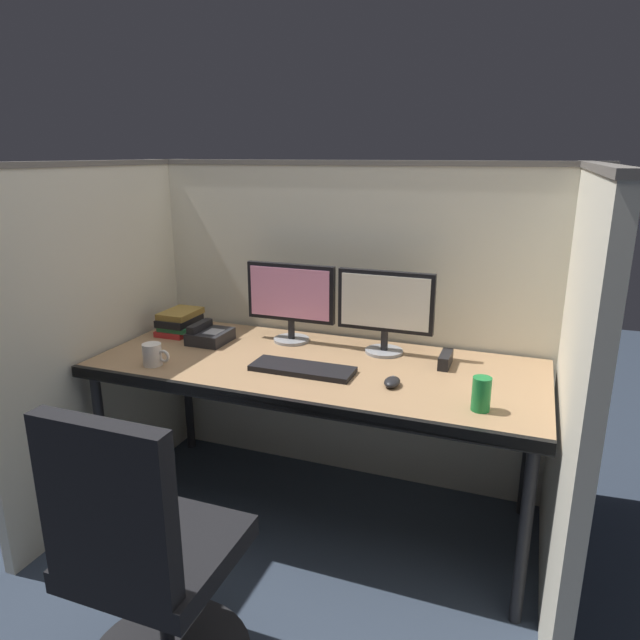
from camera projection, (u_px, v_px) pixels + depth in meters
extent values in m
plane|color=#2D3847|center=(291.00, 554.00, 2.38)|extent=(8.00, 8.00, 0.00)
cube|color=beige|center=(348.00, 327.00, 2.83)|extent=(2.20, 0.05, 1.55)
cube|color=#605B56|center=(350.00, 163.00, 2.61)|extent=(2.21, 0.06, 0.02)
cube|color=beige|center=(110.00, 337.00, 2.68)|extent=(0.05, 1.40, 1.55)
cube|color=#605B56|center=(91.00, 163.00, 2.46)|extent=(0.06, 1.41, 0.02)
cube|color=beige|center=(570.00, 399.00, 2.01)|extent=(0.05, 1.40, 1.55)
cube|color=#605B56|center=(601.00, 167.00, 1.79)|extent=(0.06, 1.41, 0.02)
cube|color=#997551|center=(316.00, 368.00, 2.45)|extent=(1.90, 0.80, 0.04)
cube|color=black|center=(278.00, 404.00, 2.10)|extent=(1.90, 0.02, 0.05)
cylinder|color=black|center=(102.00, 446.00, 2.55)|extent=(0.04, 0.04, 0.70)
cylinder|color=black|center=(524.00, 536.00, 1.95)|extent=(0.04, 0.04, 0.70)
cylinder|color=black|center=(188.00, 389.00, 3.16)|extent=(0.04, 0.04, 0.70)
cylinder|color=black|center=(529.00, 445.00, 2.56)|extent=(0.04, 0.04, 0.70)
cylinder|color=black|center=(166.00, 619.00, 1.78)|extent=(0.04, 0.04, 0.43)
cube|color=black|center=(159.00, 552.00, 1.71)|extent=(0.44, 0.44, 0.07)
cube|color=black|center=(106.00, 507.00, 1.46)|extent=(0.40, 0.06, 0.48)
cylinder|color=gray|center=(292.00, 340.00, 2.74)|extent=(0.17, 0.17, 0.01)
cylinder|color=black|center=(291.00, 329.00, 2.72)|extent=(0.03, 0.03, 0.09)
cube|color=black|center=(291.00, 292.00, 2.67)|extent=(0.43, 0.03, 0.27)
cube|color=pink|center=(289.00, 293.00, 2.65)|extent=(0.39, 0.01, 0.23)
cylinder|color=gray|center=(384.00, 351.00, 2.58)|extent=(0.17, 0.17, 0.01)
cylinder|color=black|center=(384.00, 340.00, 2.56)|extent=(0.03, 0.03, 0.09)
cube|color=black|center=(386.00, 301.00, 2.51)|extent=(0.43, 0.03, 0.27)
cube|color=silver|center=(385.00, 302.00, 2.49)|extent=(0.39, 0.01, 0.23)
cube|color=black|center=(302.00, 369.00, 2.35)|extent=(0.43, 0.15, 0.02)
ellipsoid|color=black|center=(392.00, 382.00, 2.20)|extent=(0.06, 0.10, 0.03)
cylinder|color=#59595B|center=(393.00, 377.00, 2.21)|extent=(0.01, 0.01, 0.01)
cylinder|color=silver|center=(152.00, 355.00, 2.41)|extent=(0.08, 0.08, 0.09)
torus|color=silver|center=(164.00, 356.00, 2.39)|extent=(0.06, 0.01, 0.06)
cube|color=black|center=(210.00, 336.00, 2.71)|extent=(0.17, 0.19, 0.06)
cube|color=black|center=(200.00, 326.00, 2.72)|extent=(0.04, 0.17, 0.03)
cube|color=gray|center=(213.00, 332.00, 2.69)|extent=(0.07, 0.09, 0.00)
cylinder|color=#197233|center=(481.00, 394.00, 1.98)|extent=(0.07, 0.07, 0.12)
cube|color=#B22626|center=(179.00, 330.00, 2.86)|extent=(0.15, 0.21, 0.03)
cube|color=#26723F|center=(182.00, 325.00, 2.85)|extent=(0.15, 0.21, 0.02)
cube|color=black|center=(179.00, 320.00, 2.84)|extent=(0.15, 0.21, 0.03)
cube|color=olive|center=(180.00, 313.00, 2.84)|extent=(0.15, 0.21, 0.03)
cube|color=black|center=(445.00, 360.00, 2.41)|extent=(0.04, 0.15, 0.06)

